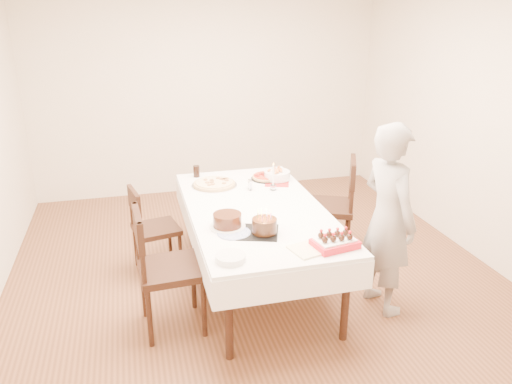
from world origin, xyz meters
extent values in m
plane|color=#54301C|center=(0.00, 0.00, 0.00)|extent=(5.00, 5.00, 0.00)
cube|color=beige|center=(0.00, 2.50, 1.35)|extent=(4.50, 0.04, 2.70)
cube|color=beige|center=(0.00, -2.50, 1.35)|extent=(4.50, 0.04, 2.70)
cube|color=beige|center=(2.25, 0.00, 1.35)|extent=(0.04, 5.00, 2.70)
cube|color=white|center=(-0.03, -0.12, 0.38)|extent=(1.18, 2.16, 0.75)
imported|color=#9D9894|center=(0.90, -0.70, 0.79)|extent=(0.47, 0.63, 1.58)
cylinder|color=beige|center=(-0.28, 0.52, 0.77)|extent=(0.50, 0.50, 0.04)
cylinder|color=red|center=(0.25, 0.59, 0.77)|extent=(0.32, 0.32, 0.04)
cube|color=#B21E1E|center=(0.33, 0.45, 0.75)|extent=(0.29, 0.29, 0.01)
cylinder|color=white|center=(0.35, 0.54, 0.80)|extent=(0.28, 0.28, 0.08)
cylinder|color=white|center=(0.23, 0.27, 0.89)|extent=(0.06, 0.06, 0.27)
cylinder|color=black|center=(-0.41, 0.83, 0.81)|extent=(0.08, 0.08, 0.12)
cylinder|color=#391A0E|center=(-0.35, -0.45, 0.81)|extent=(0.31, 0.31, 0.11)
cube|color=black|center=(-0.15, -0.60, 0.75)|extent=(0.39, 0.39, 0.01)
cylinder|color=#331D0E|center=(-0.10, -0.63, 0.85)|extent=(0.25, 0.25, 0.17)
cube|color=beige|center=(0.18, -0.96, 0.75)|extent=(0.39, 0.31, 0.03)
cylinder|color=white|center=(-0.44, -0.99, 0.77)|extent=(0.24, 0.24, 0.04)
cylinder|color=white|center=(-0.33, -0.57, 0.76)|extent=(0.31, 0.31, 0.01)
camera|label=1|loc=(-1.03, -3.95, 2.38)|focal=35.00mm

